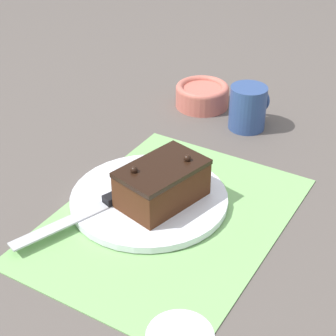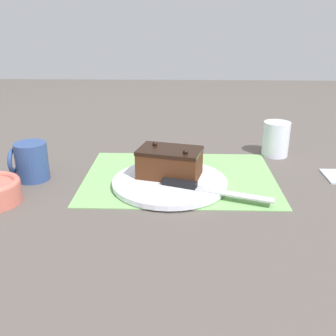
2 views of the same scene
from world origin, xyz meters
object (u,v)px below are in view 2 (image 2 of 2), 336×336
(chocolate_cake, at_px, (171,162))
(coffee_mug, at_px, (32,161))
(drinking_glass, at_px, (277,139))
(serving_knife, at_px, (199,187))
(cake_plate, at_px, (171,182))

(chocolate_cake, xyz_separation_m, coffee_mug, (0.33, -0.01, -0.00))
(drinking_glass, height_order, coffee_mug, drinking_glass)
(chocolate_cake, relative_size, drinking_glass, 1.68)
(chocolate_cake, relative_size, coffee_mug, 1.76)
(chocolate_cake, bearing_deg, serving_knife, 130.64)
(serving_knife, bearing_deg, coffee_mug, -81.24)
(cake_plate, relative_size, serving_knife, 1.11)
(serving_knife, bearing_deg, cake_plate, -107.48)
(chocolate_cake, height_order, drinking_glass, drinking_glass)
(chocolate_cake, height_order, serving_knife, chocolate_cake)
(cake_plate, relative_size, drinking_glass, 2.76)
(serving_knife, height_order, coffee_mug, coffee_mug)
(chocolate_cake, bearing_deg, cake_plate, 91.91)
(serving_knife, bearing_deg, chocolate_cake, -119.19)
(chocolate_cake, distance_m, serving_knife, 0.10)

